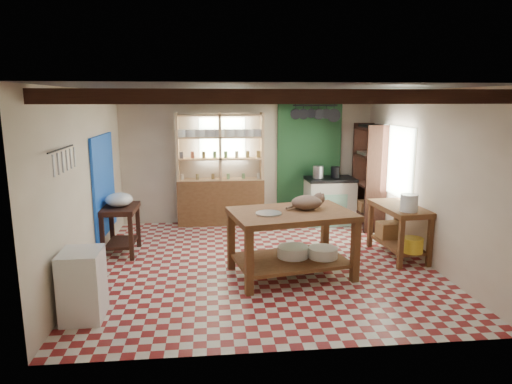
{
  "coord_description": "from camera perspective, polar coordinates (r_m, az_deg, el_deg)",
  "views": [
    {
      "loc": [
        -0.77,
        -6.56,
        2.45
      ],
      "look_at": [
        -0.06,
        0.3,
        1.05
      ],
      "focal_mm": 32.0,
      "sensor_mm": 36.0,
      "label": 1
    }
  ],
  "objects": [
    {
      "name": "wall_back",
      "position": [
        9.17,
        -1.07,
        4.28
      ],
      "size": [
        5.0,
        0.04,
        2.6
      ],
      "primitive_type": "cube",
      "color": "beige",
      "rests_on": "floor"
    },
    {
      "name": "cat",
      "position": [
        6.45,
        6.38,
        -1.31
      ],
      "size": [
        0.53,
        0.47,
        0.2
      ],
      "primitive_type": "ellipsoid",
      "rotation": [
        0.0,
        0.0,
        0.36
      ],
      "color": "#85634D",
      "rests_on": "work_table"
    },
    {
      "name": "basin_large",
      "position": [
        6.57,
        4.62,
        -7.44
      ],
      "size": [
        0.52,
        0.52,
        0.15
      ],
      "primitive_type": "cylinder",
      "rotation": [
        0.0,
        0.0,
        0.19
      ],
      "color": "silver",
      "rests_on": "work_table"
    },
    {
      "name": "wall_right",
      "position": [
        7.42,
        20.31,
        1.86
      ],
      "size": [
        0.04,
        5.0,
        2.6
      ],
      "primitive_type": "cube",
      "color": "beige",
      "rests_on": "floor"
    },
    {
      "name": "enamel_bowl",
      "position": [
        7.53,
        -16.74,
        -0.92
      ],
      "size": [
        0.44,
        0.44,
        0.22
      ],
      "primitive_type": "ellipsoid",
      "rotation": [
        0.0,
        0.0,
        -0.01
      ],
      "color": "silver",
      "rests_on": "prep_table"
    },
    {
      "name": "steel_tray",
      "position": [
        6.17,
        1.59,
        -2.68
      ],
      "size": [
        0.41,
        0.41,
        0.02
      ],
      "primitive_type": "cylinder",
      "rotation": [
        0.0,
        0.0,
        0.19
      ],
      "color": "#9D9DA4",
      "rests_on": "work_table"
    },
    {
      "name": "work_table",
      "position": [
        6.46,
        4.39,
        -6.44
      ],
      "size": [
        1.82,
        1.38,
        0.93
      ],
      "primitive_type": "cube",
      "rotation": [
        0.0,
        0.0,
        0.19
      ],
      "color": "brown",
      "rests_on": "floor"
    },
    {
      "name": "white_cabinet",
      "position": [
        5.6,
        -20.85,
        -10.8
      ],
      "size": [
        0.45,
        0.54,
        0.8
      ],
      "primitive_type": "cube",
      "rotation": [
        0.0,
        0.0,
        0.02
      ],
      "color": "silver",
      "rests_on": "floor"
    },
    {
      "name": "wicker_basket",
      "position": [
        7.83,
        16.32,
        -4.58
      ],
      "size": [
        0.39,
        0.32,
        0.26
      ],
      "primitive_type": "cube",
      "rotation": [
        0.0,
        0.0,
        0.08
      ],
      "color": "olive",
      "rests_on": "right_counter"
    },
    {
      "name": "kettle_right",
      "position": [
        9.17,
        9.9,
        2.47
      ],
      "size": [
        0.18,
        0.18,
        0.22
      ],
      "primitive_type": "cylinder",
      "rotation": [
        0.0,
        0.0,
        0.02
      ],
      "color": "black",
      "rests_on": "stove"
    },
    {
      "name": "basin_small",
      "position": [
        6.59,
        8.37,
        -7.5
      ],
      "size": [
        0.48,
        0.48,
        0.14
      ],
      "primitive_type": "cylinder",
      "rotation": [
        0.0,
        0.0,
        0.19
      ],
      "color": "silver",
      "rests_on": "work_table"
    },
    {
      "name": "white_bucket",
      "position": [
        7.1,
        18.58,
        -1.29
      ],
      "size": [
        0.28,
        0.28,
        0.26
      ],
      "primitive_type": "cylinder",
      "rotation": [
        0.0,
        0.0,
        0.08
      ],
      "color": "silver",
      "rests_on": "right_counter"
    },
    {
      "name": "floor",
      "position": [
        7.05,
        0.73,
        -8.93
      ],
      "size": [
        5.0,
        5.0,
        0.02
      ],
      "primitive_type": "cube",
      "color": "maroon",
      "rests_on": "ground"
    },
    {
      "name": "tall_rack",
      "position": [
        9.02,
        13.92,
        1.9
      ],
      "size": [
        0.4,
        0.86,
        2.0
      ],
      "primitive_type": "cube",
      "color": "#341912",
      "rests_on": "floor"
    },
    {
      "name": "utensil_rail",
      "position": [
        5.66,
        -23.1,
        3.76
      ],
      "size": [
        0.06,
        0.9,
        0.28
      ],
      "primitive_type": "cube",
      "color": "black",
      "rests_on": "wall_left"
    },
    {
      "name": "ceiling",
      "position": [
        6.61,
        0.79,
        12.79
      ],
      "size": [
        5.0,
        5.0,
        0.02
      ],
      "primitive_type": "cube",
      "color": "#47484C",
      "rests_on": "wall_back"
    },
    {
      "name": "right_counter",
      "position": [
        7.56,
        17.37,
        -4.7
      ],
      "size": [
        0.67,
        1.19,
        0.82
      ],
      "primitive_type": "cube",
      "rotation": [
        0.0,
        0.0,
        0.08
      ],
      "color": "brown",
      "rests_on": "floor"
    },
    {
      "name": "shelving_unit",
      "position": [
        8.98,
        -4.47,
        2.81
      ],
      "size": [
        1.7,
        0.34,
        2.2
      ],
      "primitive_type": "cube",
      "color": "tan",
      "rests_on": "floor"
    },
    {
      "name": "kettle_left",
      "position": [
        9.08,
        7.78,
        2.5
      ],
      "size": [
        0.21,
        0.21,
        0.24
      ],
      "primitive_type": "cylinder",
      "rotation": [
        0.0,
        0.0,
        0.02
      ],
      "color": "#9D9DA4",
      "rests_on": "stove"
    },
    {
      "name": "stove",
      "position": [
        9.25,
        9.18,
        -1.05
      ],
      "size": [
        0.96,
        0.66,
        0.93
      ],
      "primitive_type": "cube",
      "rotation": [
        0.0,
        0.0,
        0.02
      ],
      "color": "beige",
      "rests_on": "floor"
    },
    {
      "name": "prep_table",
      "position": [
        7.65,
        -16.52,
        -4.59
      ],
      "size": [
        0.55,
        0.79,
        0.79
      ],
      "primitive_type": "cube",
      "rotation": [
        0.0,
        0.0,
        -0.01
      ],
      "color": "#341912",
      "rests_on": "floor"
    },
    {
      "name": "green_wall_patch",
      "position": [
        9.33,
        6.63,
        4.03
      ],
      "size": [
        1.3,
        0.04,
        2.3
      ],
      "primitive_type": "cube",
      "color": "#1B4422",
      "rests_on": "wall_back"
    },
    {
      "name": "window_back",
      "position": [
        9.08,
        -4.24,
        6.72
      ],
      "size": [
        0.9,
        0.02,
        0.8
      ],
      "primitive_type": "cube",
      "color": "beige",
      "rests_on": "wall_back"
    },
    {
      "name": "window_right",
      "position": [
        8.3,
        17.21,
        3.71
      ],
      "size": [
        0.02,
        1.3,
        1.2
      ],
      "primitive_type": "cube",
      "color": "beige",
      "rests_on": "wall_right"
    },
    {
      "name": "ceiling_beams",
      "position": [
        6.61,
        0.78,
        11.75
      ],
      "size": [
        5.0,
        3.8,
        0.15
      ],
      "primitive_type": "cube",
      "color": "#341912",
      "rests_on": "ceiling"
    },
    {
      "name": "pot_rack",
      "position": [
        8.85,
        7.37,
        9.65
      ],
      "size": [
        0.86,
        0.12,
        0.36
      ],
      "primitive_type": "cube",
      "color": "black",
      "rests_on": "ceiling"
    },
    {
      "name": "wall_front",
      "position": [
        4.29,
        4.66,
        -4.09
      ],
      "size": [
        5.0,
        0.04,
        2.6
      ],
      "primitive_type": "cube",
      "color": "beige",
      "rests_on": "floor"
    },
    {
      "name": "blue_wall_patch",
      "position": [
        7.77,
        -18.47,
        0.89
      ],
      "size": [
        0.04,
        1.4,
        1.6
      ],
      "primitive_type": "cube",
      "color": "blue",
      "rests_on": "wall_left"
    },
    {
      "name": "yellow_tub",
      "position": [
        7.2,
        19.0,
        -6.29
      ],
      "size": [
        0.32,
        0.32,
        0.22
      ],
      "primitive_type": "cylinder",
      "rotation": [
        0.0,
        0.0,
        0.08
      ],
      "color": "gold",
      "rests_on": "right_counter"
    },
    {
      "name": "wall_left",
      "position": [
        6.88,
        -20.39,
        1.14
      ],
      "size": [
        0.04,
        5.0,
        2.6
      ],
      "primitive_type": "cube",
      "color": "beige",
      "rests_on": "floor"
    }
  ]
}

